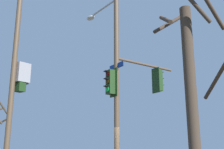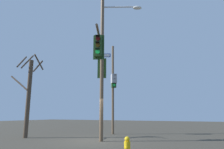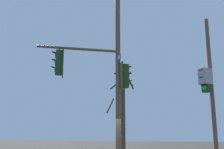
{
  "view_description": "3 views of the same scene",
  "coord_description": "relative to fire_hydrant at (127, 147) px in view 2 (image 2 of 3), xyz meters",
  "views": [
    {
      "loc": [
        -2.64,
        -11.31,
        1.9
      ],
      "look_at": [
        -0.31,
        0.34,
        4.86
      ],
      "focal_mm": 43.28,
      "sensor_mm": 36.0,
      "label": 1
    },
    {
      "loc": [
        10.67,
        6.38,
        1.56
      ],
      "look_at": [
        -0.44,
        0.92,
        4.04
      ],
      "focal_mm": 31.99,
      "sensor_mm": 36.0,
      "label": 2
    },
    {
      "loc": [
        -2.34,
        12.17,
        1.98
      ],
      "look_at": [
        0.26,
        0.04,
        4.63
      ],
      "focal_mm": 42.4,
      "sensor_mm": 36.0,
      "label": 3
    }
  ],
  "objects": [
    {
      "name": "bare_tree_behind_pole",
      "position": [
        -2.61,
        -8.53,
        2.71
      ],
      "size": [
        1.76,
        1.84,
        6.02
      ],
      "color": "#46382C",
      "rests_on": "ground"
    },
    {
      "name": "secondary_pole_assembly",
      "position": [
        -7.49,
        -4.21,
        3.72
      ],
      "size": [
        0.71,
        0.65,
        7.45
      ],
      "rotation": [
        0.0,
        0.0,
        0.69
      ],
      "color": "brown",
      "rests_on": "ground"
    },
    {
      "name": "fire_hydrant",
      "position": [
        0.0,
        0.0,
        0.0
      ],
      "size": [
        0.38,
        0.24,
        0.73
      ],
      "color": "yellow",
      "rests_on": "ground"
    },
    {
      "name": "ground_plane",
      "position": [
        -3.27,
        -3.39,
        -0.34
      ],
      "size": [
        80.0,
        80.0,
        0.0
      ],
      "primitive_type": "plane",
      "color": "#3C372D"
    },
    {
      "name": "main_signal_pole_assembly",
      "position": [
        -2.97,
        -2.68,
        4.65
      ],
      "size": [
        4.67,
        3.0,
        9.2
      ],
      "rotation": [
        0.0,
        0.0,
        0.44
      ],
      "color": "brown",
      "rests_on": "ground"
    }
  ]
}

